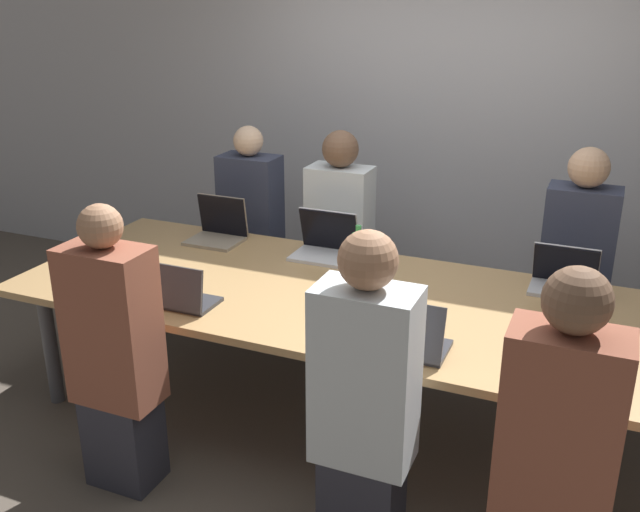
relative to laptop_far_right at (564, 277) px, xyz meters
name	(u,v)px	position (x,y,z in m)	size (l,w,h in m)	color
ground_plane	(357,420)	(-0.96, -0.51, -0.82)	(24.00, 24.00, 0.00)	brown
curtain_wall	(447,117)	(-0.96, 1.22, 0.58)	(12.00, 0.06, 2.80)	#ADADB2
conference_table	(359,305)	(-0.96, -0.51, -0.12)	(3.69, 1.34, 0.75)	tan
laptop_far_right	(564,277)	(0.00, 0.00, 0.00)	(0.33, 0.24, 0.24)	#B7B7BC
person_far_right	(575,270)	(0.04, 0.44, -0.12)	(0.40, 0.24, 1.42)	#2D2D38
laptop_near_left	(178,294)	(-1.74, -0.98, 0.00)	(0.34, 0.23, 0.24)	#333338
person_near_left	(115,356)	(-1.81, -1.41, -0.14)	(0.40, 0.24, 1.39)	#2D2D38
bottle_near_left	(151,273)	(-1.99, -0.85, 0.02)	(0.08, 0.08, 0.22)	#ADD1E0
laptop_near_midright	(411,339)	(-0.54, -1.00, 0.00)	(0.31, 0.26, 0.26)	#333338
person_near_midright	(364,405)	(-0.61, -1.38, -0.12)	(0.40, 0.24, 1.42)	#2D2D38
laptop_far_left	(219,228)	(-2.08, -0.03, 0.01)	(0.33, 0.27, 0.28)	gray
person_far_left	(252,230)	(-2.08, 0.41, -0.14)	(0.40, 0.24, 1.40)	#2D2D38
laptop_far_midleft	(326,243)	(-1.35, -0.02, 0.01)	(0.36, 0.27, 0.27)	silver
person_far_midleft	(339,243)	(-1.41, 0.35, -0.12)	(0.40, 0.24, 1.43)	#2D2D38
bottle_far_midleft	(358,251)	(-1.09, -0.16, 0.04)	(0.07, 0.07, 0.27)	green
laptop_near_right	(568,365)	(0.10, -0.97, 0.00)	(0.32, 0.25, 0.25)	#333338
person_near_right	(555,461)	(0.12, -1.46, -0.12)	(0.40, 0.24, 1.42)	#2D2D38
stapler	(330,299)	(-1.06, -0.64, -0.05)	(0.11, 0.15, 0.05)	black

